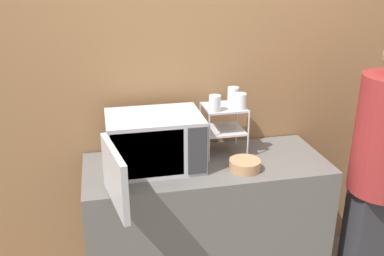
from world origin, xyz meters
The scene contains 8 objects.
wall_back centered at (0.00, 0.62, 1.30)m, with size 8.00×0.06×2.60m.
counter centered at (0.00, 0.29, 0.44)m, with size 1.41×0.58×0.88m.
microwave centered at (-0.31, 0.30, 1.03)m, with size 0.56×0.78×0.30m.
dish_rack centered at (0.13, 0.41, 1.10)m, with size 0.25×0.23×0.30m.
glass_front_left centered at (0.06, 0.34, 1.23)m, with size 0.07×0.07×0.09m.
glass_back_right centered at (0.21, 0.48, 1.23)m, with size 0.07×0.07×0.09m.
glass_front_right centered at (0.21, 0.34, 1.23)m, with size 0.07×0.07×0.09m.
bowl centered at (0.19, 0.16, 0.91)m, with size 0.18×0.18×0.06m.
Camera 1 is at (-0.56, -1.88, 1.97)m, focal length 40.00 mm.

